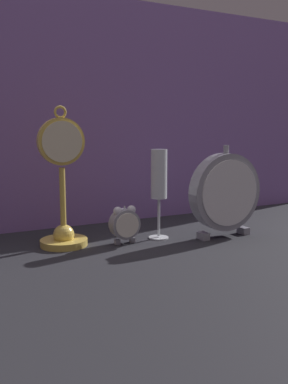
% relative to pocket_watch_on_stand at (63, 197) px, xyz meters
% --- Properties ---
extents(ground_plane, '(4.00, 4.00, 0.00)m').
position_rel_pocket_watch_on_stand_xyz_m(ground_plane, '(0.19, -0.13, -0.12)').
color(ground_plane, '#232328').
extents(fabric_backdrop_drape, '(1.63, 0.01, 0.64)m').
position_rel_pocket_watch_on_stand_xyz_m(fabric_backdrop_drape, '(0.19, 0.19, 0.20)').
color(fabric_backdrop_drape, '#8460A8').
rests_on(fabric_backdrop_drape, ground_plane).
extents(pocket_watch_on_stand, '(0.11, 0.11, 0.33)m').
position_rel_pocket_watch_on_stand_xyz_m(pocket_watch_on_stand, '(0.00, 0.00, 0.00)').
color(pocket_watch_on_stand, gold).
rests_on(pocket_watch_on_stand, ground_plane).
extents(alarm_clock_twin_bell, '(0.07, 0.03, 0.09)m').
position_rel_pocket_watch_on_stand_xyz_m(alarm_clock_twin_bell, '(0.14, -0.05, -0.07)').
color(alarm_clock_twin_bell, gray).
rests_on(alarm_clock_twin_bell, ground_plane).
extents(mantel_clock_silver, '(0.20, 0.04, 0.24)m').
position_rel_pocket_watch_on_stand_xyz_m(mantel_clock_silver, '(0.39, -0.11, -0.00)').
color(mantel_clock_silver, gray).
rests_on(mantel_clock_silver, ground_plane).
extents(champagne_flute, '(0.05, 0.05, 0.23)m').
position_rel_pocket_watch_on_stand_xyz_m(champagne_flute, '(0.24, -0.04, 0.03)').
color(champagne_flute, silver).
rests_on(champagne_flute, ground_plane).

